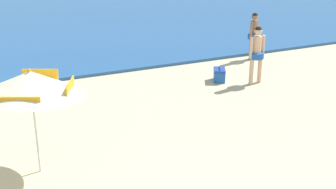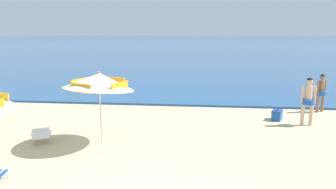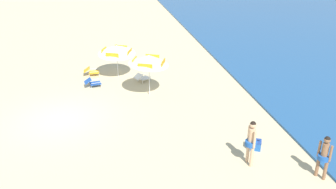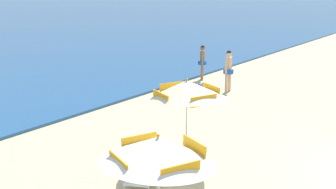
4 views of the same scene
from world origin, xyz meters
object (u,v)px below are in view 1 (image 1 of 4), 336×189
beach_umbrella_striped_second (30,83)px  person_standing_beside (257,51)px  cooler_box (219,75)px  person_standing_near_shore (254,33)px

beach_umbrella_striped_second → person_standing_beside: size_ratio=1.67×
beach_umbrella_striped_second → cooler_box: (6.06, 3.35, -1.77)m
person_standing_beside → cooler_box: 1.38m
cooler_box → person_standing_beside: bearing=-33.9°
person_standing_near_shore → person_standing_beside: person_standing_beside is taller
cooler_box → person_standing_near_shore: bearing=35.2°
beach_umbrella_striped_second → person_standing_near_shore: (8.22, 4.87, -1.01)m
beach_umbrella_striped_second → cooler_box: 7.14m
beach_umbrella_striped_second → cooler_box: bearing=28.9°
beach_umbrella_striped_second → person_standing_near_shore: 9.61m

